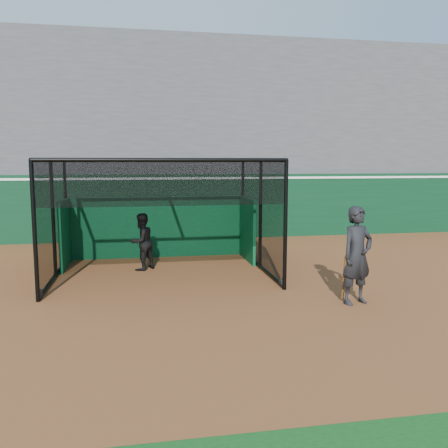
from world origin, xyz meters
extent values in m
plane|color=brown|center=(0.00, 0.00, 0.00)|extent=(120.00, 120.00, 0.00)
cube|color=#09321A|center=(0.00, 8.50, 1.25)|extent=(50.00, 0.45, 2.50)
cube|color=white|center=(0.00, 8.50, 2.35)|extent=(50.00, 0.50, 0.08)
cube|color=#4C4C4F|center=(0.00, 12.38, 3.88)|extent=(50.00, 7.85, 7.75)
cube|color=#4C4C4F|center=(0.00, 15.80, 8.35)|extent=(50.00, 0.30, 1.20)
cube|color=#074623|center=(-1.13, 5.05, 0.95)|extent=(5.36, 0.10, 1.90)
cylinder|color=black|center=(-3.87, 0.84, 0.11)|extent=(0.08, 0.22, 0.22)
cylinder|color=black|center=(1.61, 0.84, 0.11)|extent=(0.08, 0.22, 0.22)
cylinder|color=black|center=(-3.87, 4.97, 0.11)|extent=(0.08, 0.22, 0.22)
cylinder|color=black|center=(1.61, 4.97, 0.11)|extent=(0.08, 0.22, 0.22)
imported|color=black|center=(-1.65, 3.31, 0.79)|extent=(0.97, 0.96, 1.57)
imported|color=black|center=(2.76, -0.67, 1.03)|extent=(0.86, 0.69, 2.06)
cylinder|color=#593819|center=(2.51, -0.62, 0.55)|extent=(0.16, 0.38, 1.02)
camera|label=1|loc=(-1.72, -9.73, 2.96)|focal=38.00mm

